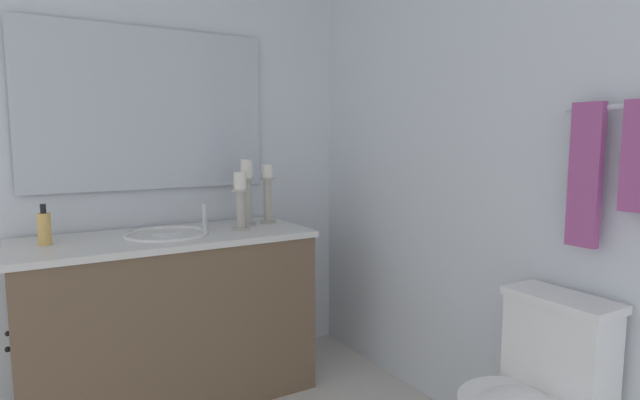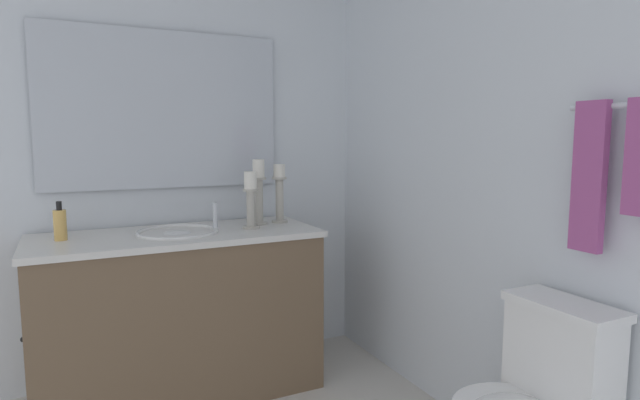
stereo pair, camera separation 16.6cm
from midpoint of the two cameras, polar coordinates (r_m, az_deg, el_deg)
name	(u,v)px [view 2 (the right image)]	position (r m, az deg, el deg)	size (l,w,h in m)	color
wall_back	(496,156)	(2.31, 20.86, 4.60)	(2.56, 0.04, 2.45)	silver
wall_left	(135,152)	(2.88, -18.26, 5.07)	(0.04, 2.57, 2.45)	silver
vanity_cabinet	(180,314)	(2.73, -13.46, -12.15)	(0.58, 1.38, 0.83)	brown
sink_basin	(178,240)	(2.63, -13.67, -4.37)	(0.40, 0.40, 0.24)	white
mirror	(163,110)	(2.86, -15.32, 9.56)	(0.02, 1.24, 0.82)	silver
candle_holder_tall	(279,192)	(2.84, -2.84, 0.90)	(0.09, 0.09, 0.32)	#B7B2A5
candle_holder_short	(259,190)	(2.78, -5.08, 1.14)	(0.09, 0.09, 0.35)	#B7B2A5
candle_holder_mid	(251,198)	(2.67, -5.92, 0.18)	(0.09, 0.09, 0.29)	#B7B2A5
soap_bottle	(60,224)	(2.60, -25.19, -2.45)	(0.06, 0.06, 0.18)	#E5B259
towel_near_vanity	(589,177)	(1.95, 29.81, 2.21)	(0.11, 0.03, 0.50)	#A54C8C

